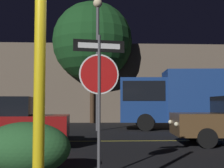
# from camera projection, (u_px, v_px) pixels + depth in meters

# --- Properties ---
(road_center_stripe) EXTENTS (32.26, 0.12, 0.01)m
(road_center_stripe) POSITION_uv_depth(u_px,v_px,m) (111.00, 141.00, 11.07)
(road_center_stripe) COLOR gold
(road_center_stripe) RESTS_ON ground_plane
(stop_sign) EXTENTS (0.95, 0.20, 2.59)m
(stop_sign) POSITION_uv_depth(u_px,v_px,m) (99.00, 77.00, 5.70)
(stop_sign) COLOR #4C4C51
(stop_sign) RESTS_ON ground_plane
(yellow_pole_left) EXTENTS (0.12, 0.12, 3.28)m
(yellow_pole_left) POSITION_uv_depth(u_px,v_px,m) (40.00, 73.00, 3.26)
(yellow_pole_left) COLOR yellow
(yellow_pole_left) RESTS_ON ground_plane
(hedge_bush_1) EXTENTS (1.66, 1.09, 0.98)m
(hedge_bush_1) POSITION_uv_depth(u_px,v_px,m) (26.00, 148.00, 5.80)
(hedge_bush_1) COLOR #285B2D
(hedge_bush_1) RESTS_ON ground_plane
(passing_car_1) EXTENTS (4.21, 2.06, 1.53)m
(passing_car_1) POSITION_uv_depth(u_px,v_px,m) (2.00, 122.00, 9.54)
(passing_car_1) COLOR maroon
(passing_car_1) RESTS_ON ground_plane
(delivery_truck) EXTENTS (6.28, 2.81, 3.04)m
(delivery_truck) POSITION_uv_depth(u_px,v_px,m) (177.00, 97.00, 16.28)
(delivery_truck) COLOR navy
(delivery_truck) RESTS_ON ground_plane
(street_lamp) EXTENTS (0.47, 0.47, 6.63)m
(street_lamp) POSITION_uv_depth(u_px,v_px,m) (98.00, 43.00, 15.58)
(street_lamp) COLOR #4C4C51
(street_lamp) RESTS_ON ground_plane
(tree_0) EXTENTS (5.60, 5.60, 8.49)m
(tree_0) POSITION_uv_depth(u_px,v_px,m) (92.00, 42.00, 21.92)
(tree_0) COLOR #422D1E
(tree_0) RESTS_ON ground_plane
(building_backdrop) EXTENTS (28.89, 4.07, 5.66)m
(building_backdrop) POSITION_uv_depth(u_px,v_px,m) (112.00, 84.00, 24.19)
(building_backdrop) COLOR #6B5B4C
(building_backdrop) RESTS_ON ground_plane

